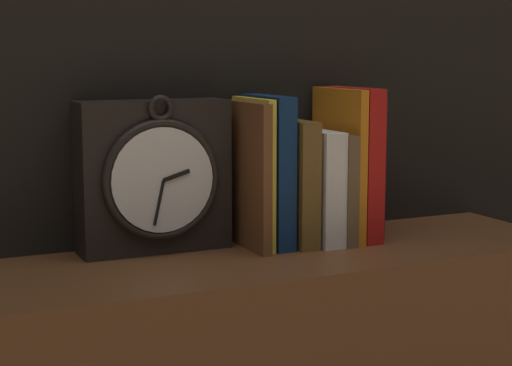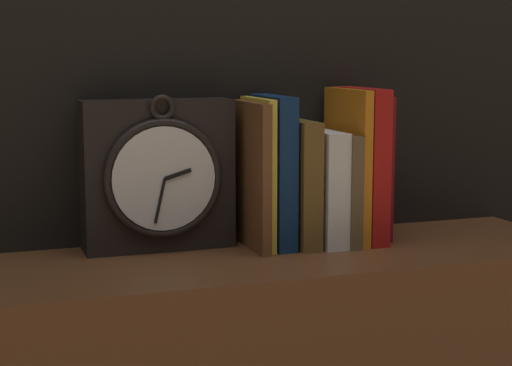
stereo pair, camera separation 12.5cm
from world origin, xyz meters
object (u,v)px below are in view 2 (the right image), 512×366
(clock, at_px, (158,175))
(book_slot0_brown, at_px, (251,175))
(book_slot7_red, at_px, (361,164))
(book_slot1_yellow, at_px, (258,172))
(book_slot2_navy, at_px, (273,171))
(book_slot5_brown, at_px, (337,187))
(book_slot6_orange, at_px, (347,165))
(book_slot4_white, at_px, (320,186))
(book_slot8_maroon, at_px, (371,166))
(book_slot3_brown, at_px, (296,182))

(clock, bearing_deg, book_slot0_brown, -13.86)
(book_slot7_red, bearing_deg, book_slot1_yellow, 177.25)
(book_slot1_yellow, bearing_deg, clock, 169.65)
(book_slot2_navy, relative_size, book_slot7_red, 0.96)
(book_slot5_brown, relative_size, book_slot6_orange, 0.72)
(book_slot1_yellow, relative_size, book_slot4_white, 1.29)
(book_slot0_brown, bearing_deg, book_slot8_maroon, 3.60)
(book_slot7_red, bearing_deg, book_slot5_brown, -178.12)
(book_slot1_yellow, relative_size, book_slot2_navy, 0.99)
(clock, relative_size, book_slot4_white, 1.34)
(book_slot6_orange, bearing_deg, book_slot0_brown, 179.22)
(book_slot3_brown, distance_m, book_slot4_white, 0.04)
(book_slot1_yellow, bearing_deg, book_slot2_navy, -3.09)
(clock, xyz_separation_m, book_slot0_brown, (0.14, -0.03, -0.00))
(clock, height_order, book_slot7_red, book_slot7_red)
(book_slot1_yellow, xyz_separation_m, book_slot8_maroon, (0.20, 0.01, 0.00))
(book_slot5_brown, bearing_deg, book_slot0_brown, 178.67)
(book_slot4_white, bearing_deg, book_slot2_navy, 174.91)
(book_slot1_yellow, xyz_separation_m, book_slot4_white, (0.10, -0.01, -0.03))
(book_slot6_orange, relative_size, book_slot8_maroon, 1.05)
(book_slot0_brown, bearing_deg, book_slot2_navy, 7.49)
(book_slot2_navy, bearing_deg, book_slot5_brown, -4.53)
(book_slot0_brown, bearing_deg, book_slot4_white, -0.90)
(book_slot2_navy, height_order, book_slot4_white, book_slot2_navy)
(book_slot0_brown, distance_m, book_slot8_maroon, 0.21)
(book_slot6_orange, bearing_deg, clock, 173.10)
(clock, xyz_separation_m, book_slot1_yellow, (0.15, -0.03, 0.00))
(book_slot1_yellow, height_order, book_slot5_brown, book_slot1_yellow)
(book_slot1_yellow, relative_size, book_slot3_brown, 1.18)
(book_slot2_navy, distance_m, book_slot7_red, 0.15)
(book_slot2_navy, bearing_deg, book_slot8_maroon, 2.75)
(book_slot3_brown, bearing_deg, book_slot5_brown, -3.28)
(book_slot7_red, xyz_separation_m, book_slot8_maroon, (0.03, 0.02, -0.01))
(book_slot3_brown, distance_m, book_slot8_maroon, 0.14)
(book_slot5_brown, relative_size, book_slot8_maroon, 0.75)
(book_slot5_brown, bearing_deg, book_slot3_brown, 176.72)
(book_slot2_navy, distance_m, book_slot4_white, 0.08)
(book_slot2_navy, relative_size, book_slot5_brown, 1.34)
(book_slot0_brown, relative_size, book_slot5_brown, 1.29)
(book_slot6_orange, relative_size, book_slot7_red, 1.00)
(book_slot3_brown, bearing_deg, clock, 171.06)
(clock, bearing_deg, book_slot2_navy, -9.36)
(book_slot4_white, relative_size, book_slot7_red, 0.73)
(book_slot8_maroon, bearing_deg, book_slot1_yellow, -177.97)
(book_slot5_brown, distance_m, book_slot7_red, 0.05)
(book_slot6_orange, bearing_deg, book_slot7_red, 0.63)
(book_slot5_brown, height_order, book_slot7_red, book_slot7_red)
(book_slot0_brown, height_order, book_slot2_navy, book_slot2_navy)
(book_slot7_red, height_order, book_slot8_maroon, book_slot7_red)
(clock, bearing_deg, book_slot1_yellow, -10.35)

